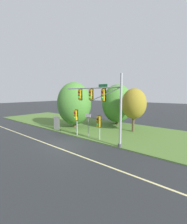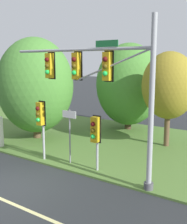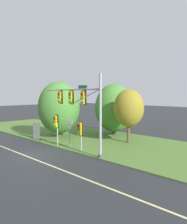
% 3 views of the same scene
% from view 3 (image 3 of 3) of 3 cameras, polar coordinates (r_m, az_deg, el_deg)
% --- Properties ---
extents(ground_plane, '(160.00, 160.00, 0.00)m').
position_cam_3_polar(ground_plane, '(21.11, -14.15, -10.49)').
color(ground_plane, '#282B2D').
extents(lane_stripe, '(36.00, 0.16, 0.01)m').
position_cam_3_polar(lane_stripe, '(20.52, -17.04, -10.99)').
color(lane_stripe, beige).
rests_on(lane_stripe, ground).
extents(grass_verge, '(48.00, 11.50, 0.10)m').
position_cam_3_polar(grass_verge, '(26.27, 1.39, -7.19)').
color(grass_verge, '#517533').
rests_on(grass_verge, ground).
extents(traffic_signal_mast, '(7.74, 0.49, 7.09)m').
position_cam_3_polar(traffic_signal_mast, '(19.79, -3.28, 2.12)').
color(traffic_signal_mast, '#9EA0A5').
rests_on(traffic_signal_mast, grass_verge).
extents(pedestrian_signal_near_kerb, '(0.46, 0.55, 2.76)m').
position_cam_3_polar(pedestrian_signal_near_kerb, '(20.75, -3.59, -4.81)').
color(pedestrian_signal_near_kerb, '#9EA0A5').
rests_on(pedestrian_signal_near_kerb, grass_verge).
extents(pedestrian_signal_further_along, '(0.46, 0.55, 3.24)m').
position_cam_3_polar(pedestrian_signal_further_along, '(22.98, -9.77, -2.90)').
color(pedestrian_signal_further_along, '#9EA0A5').
rests_on(pedestrian_signal_further_along, grass_verge).
extents(route_sign_post, '(0.88, 0.08, 2.85)m').
position_cam_3_polar(route_sign_post, '(22.19, -6.29, -4.49)').
color(route_sign_post, slate).
rests_on(route_sign_post, grass_verge).
extents(tree_nearest_road, '(5.19, 5.19, 6.92)m').
position_cam_3_polar(tree_nearest_road, '(27.62, -9.01, 1.13)').
color(tree_nearest_road, brown).
rests_on(tree_nearest_road, grass_verge).
extents(tree_left_of_mast, '(5.07, 5.07, 6.71)m').
position_cam_3_polar(tree_left_of_mast, '(28.90, 5.42, 1.07)').
color(tree_left_of_mast, '#423021').
rests_on(tree_left_of_mast, grass_verge).
extents(tree_behind_signpost, '(3.32, 3.32, 5.91)m').
position_cam_3_polar(tree_behind_signpost, '(24.26, 9.18, 0.98)').
color(tree_behind_signpost, brown).
rests_on(tree_behind_signpost, grass_verge).
extents(info_kiosk, '(1.10, 0.24, 1.90)m').
position_cam_3_polar(info_kiosk, '(26.95, -14.67, -4.89)').
color(info_kiosk, silver).
rests_on(info_kiosk, grass_verge).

